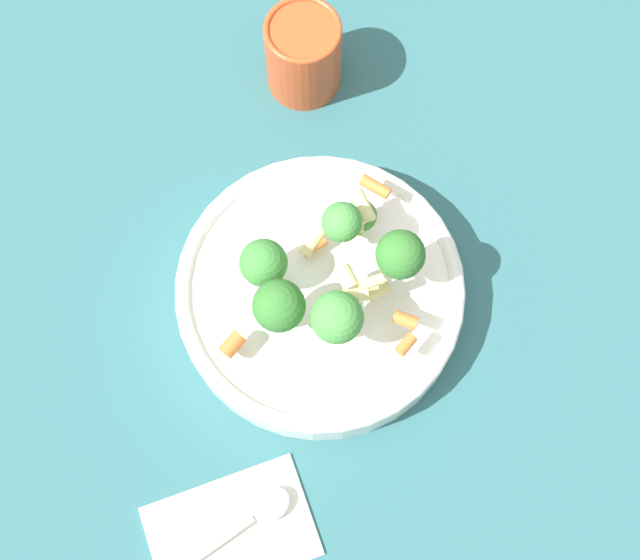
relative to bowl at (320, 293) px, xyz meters
The scene contains 6 objects.
ground_plane 0.02m from the bowl, ahead, with size 3.00×3.00×0.00m, color #2D6066.
bowl is the anchor object (origin of this frame).
pasta_salad 0.07m from the bowl, 42.16° to the left, with size 0.17×0.18×0.08m.
cup 0.24m from the bowl, behind, with size 0.07×0.07×0.09m.
napkin 0.22m from the bowl, 28.82° to the right, with size 0.11×0.15×0.01m.
spoon 0.21m from the bowl, 26.73° to the right, with size 0.08×0.15×0.01m.
Camera 1 is at (0.24, -0.04, 0.79)m, focal length 50.00 mm.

